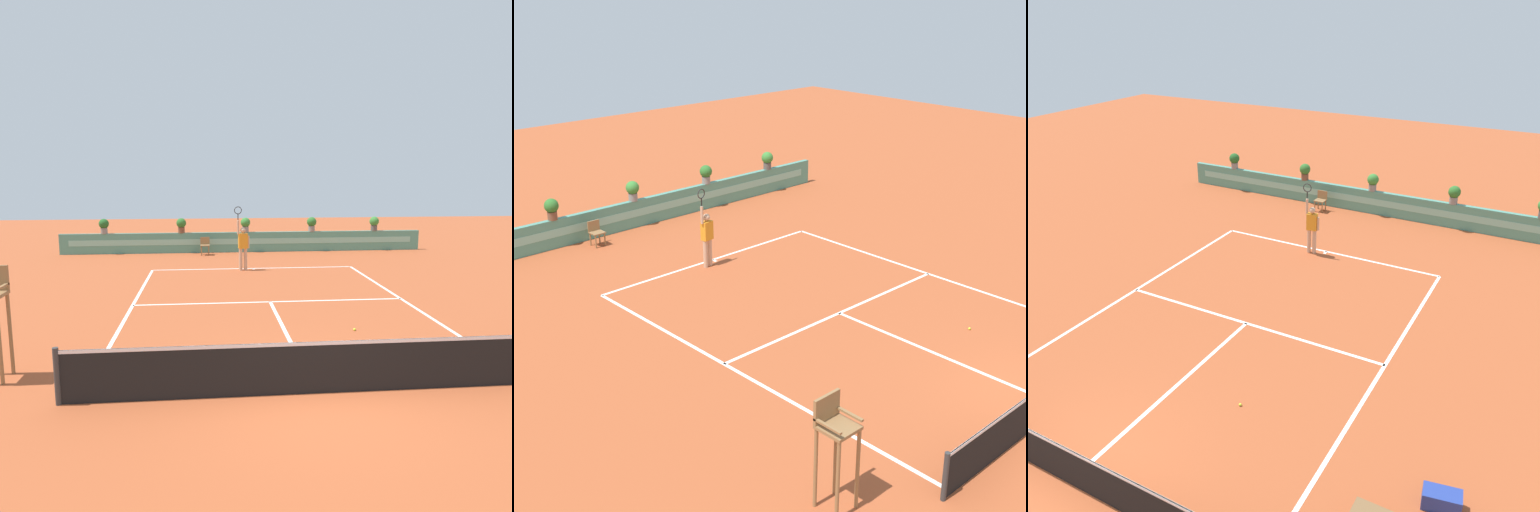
{
  "view_description": "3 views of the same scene",
  "coord_description": "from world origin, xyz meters",
  "views": [
    {
      "loc": [
        -1.88,
        -8.08,
        3.81
      ],
      "look_at": [
        -0.18,
        8.98,
        1.0
      ],
      "focal_mm": 34.65,
      "sensor_mm": 36.0,
      "label": 1
    },
    {
      "loc": [
        -14.04,
        -5.74,
        8.81
      ],
      "look_at": [
        -0.18,
        8.98,
        1.0
      ],
      "focal_mm": 52.35,
      "sensor_mm": 36.0,
      "label": 2
    },
    {
      "loc": [
        7.23,
        -4.69,
        8.4
      ],
      "look_at": [
        -0.18,
        8.98,
        1.0
      ],
      "focal_mm": 38.4,
      "sensor_mm": 36.0,
      "label": 3
    }
  ],
  "objects": [
    {
      "name": "potted_plant_left",
      "position": [
        -3.14,
        16.39,
        1.41
      ],
      "size": [
        0.48,
        0.48,
        0.72
      ],
      "color": "brown",
      "rests_on": "back_wall_barrier"
    },
    {
      "name": "potted_plant_centre",
      "position": [
        0.03,
        16.39,
        1.41
      ],
      "size": [
        0.48,
        0.48,
        0.72
      ],
      "color": "gray",
      "rests_on": "back_wall_barrier"
    },
    {
      "name": "back_wall_barrier",
      "position": [
        0.0,
        16.39,
        0.5
      ],
      "size": [
        18.0,
        0.21,
        1.0
      ],
      "color": "#4C8E7A",
      "rests_on": "ground"
    },
    {
      "name": "potted_plant_far_left",
      "position": [
        -6.86,
        16.39,
        1.41
      ],
      "size": [
        0.48,
        0.48,
        0.72
      ],
      "color": "gray",
      "rests_on": "back_wall_barrier"
    },
    {
      "name": "potted_plant_right",
      "position": [
        3.39,
        16.39,
        1.41
      ],
      "size": [
        0.48,
        0.48,
        0.72
      ],
      "color": "gray",
      "rests_on": "back_wall_barrier"
    },
    {
      "name": "tennis_ball_near_baseline",
      "position": [
        1.72,
        3.4,
        0.03
      ],
      "size": [
        0.07,
        0.07,
        0.07
      ],
      "primitive_type": "sphere",
      "color": "#CCE033",
      "rests_on": "ground"
    },
    {
      "name": "court_lines",
      "position": [
        0.0,
        6.72,
        0.0
      ],
      "size": [
        8.32,
        11.94,
        0.01
      ],
      "color": "white",
      "rests_on": "ground"
    },
    {
      "name": "ground_plane",
      "position": [
        0.0,
        6.0,
        0.0
      ],
      "size": [
        60.0,
        60.0,
        0.0
      ],
      "primitive_type": "plane",
      "color": "#A84C28"
    },
    {
      "name": "gear_bag",
      "position": [
        6.39,
        2.85,
        0.18
      ],
      "size": [
        0.76,
        0.49,
        0.36
      ],
      "primitive_type": "cube",
      "rotation": [
        0.0,
        0.0,
        0.19
      ],
      "color": "navy",
      "rests_on": "ground"
    },
    {
      "name": "net",
      "position": [
        0.0,
        0.0,
        0.51
      ],
      "size": [
        8.92,
        0.1,
        1.0
      ],
      "color": "#333333",
      "rests_on": "ground"
    },
    {
      "name": "ball_kid_chair",
      "position": [
        -1.99,
        15.66,
        0.48
      ],
      "size": [
        0.44,
        0.44,
        0.85
      ],
      "color": "olive",
      "rests_on": "ground"
    },
    {
      "name": "tennis_player",
      "position": [
        -0.45,
        11.55,
        1.05
      ],
      "size": [
        0.62,
        0.27,
        2.58
      ],
      "color": "tan",
      "rests_on": "ground"
    }
  ]
}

